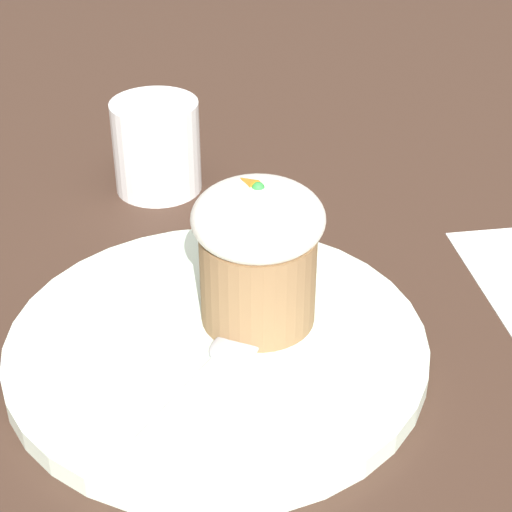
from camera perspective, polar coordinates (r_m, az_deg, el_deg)
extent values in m
plane|color=#3D281E|center=(0.55, -2.60, -6.56)|extent=(4.00, 4.00, 0.00)
cylinder|color=silver|center=(0.55, -2.62, -5.99)|extent=(0.27, 0.27, 0.01)
cylinder|color=olive|center=(0.54, 0.00, -1.32)|extent=(0.07, 0.07, 0.06)
ellipsoid|color=white|center=(0.52, 0.00, 2.64)|extent=(0.08, 0.08, 0.04)
cone|color=orange|center=(0.51, -0.57, 4.95)|extent=(0.02, 0.01, 0.01)
sphere|color=green|center=(0.51, 0.02, 4.60)|extent=(0.01, 0.01, 0.01)
cube|color=#B7B7BC|center=(0.50, -4.96, -9.66)|extent=(0.04, 0.08, 0.00)
ellipsoid|color=#B7B7BC|center=(0.53, -1.86, -6.32)|extent=(0.04, 0.04, 0.01)
cylinder|color=white|center=(0.72, -6.65, 7.27)|extent=(0.07, 0.07, 0.08)
torus|color=white|center=(0.76, -8.35, 8.30)|extent=(0.05, 0.01, 0.05)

